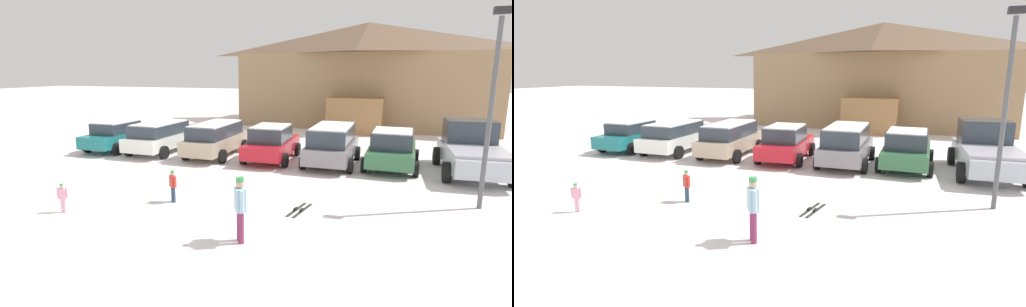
% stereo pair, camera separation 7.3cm
% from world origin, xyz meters
% --- Properties ---
extents(ground, '(160.00, 160.00, 0.00)m').
position_xyz_m(ground, '(0.00, 0.00, 0.00)').
color(ground, white).
extents(ski_lodge, '(18.94, 11.28, 7.76)m').
position_xyz_m(ski_lodge, '(3.89, 26.69, 3.93)').
color(ski_lodge, '#987955').
rests_on(ski_lodge, ground).
extents(parked_teal_hatchback, '(2.19, 4.40, 1.55)m').
position_xyz_m(parked_teal_hatchback, '(-7.75, 11.56, 0.79)').
color(parked_teal_hatchback, '#1D7578').
rests_on(parked_teal_hatchback, ground).
extents(parked_white_suv, '(2.29, 4.21, 1.59)m').
position_xyz_m(parked_white_suv, '(-5.12, 11.54, 0.87)').
color(parked_white_suv, white).
rests_on(parked_white_suv, ground).
extents(parked_beige_suv, '(2.13, 4.56, 1.67)m').
position_xyz_m(parked_beige_suv, '(-2.07, 11.78, 0.90)').
color(parked_beige_suv, tan).
rests_on(parked_beige_suv, ground).
extents(parked_red_sedan, '(2.25, 4.33, 1.67)m').
position_xyz_m(parked_red_sedan, '(0.82, 11.79, 0.84)').
color(parked_red_sedan, red).
rests_on(parked_red_sedan, ground).
extents(parked_grey_wagon, '(2.27, 4.47, 1.78)m').
position_xyz_m(parked_grey_wagon, '(3.65, 11.83, 0.95)').
color(parked_grey_wagon, gray).
rests_on(parked_grey_wagon, ground).
extents(parked_green_coupe, '(2.36, 4.34, 1.69)m').
position_xyz_m(parked_green_coupe, '(6.23, 12.06, 0.85)').
color(parked_green_coupe, '#326942').
rests_on(parked_green_coupe, ground).
extents(pickup_truck, '(2.64, 5.30, 2.15)m').
position_xyz_m(pickup_truck, '(9.32, 12.11, 0.99)').
color(pickup_truck, '#B1BCC6').
rests_on(pickup_truck, ground).
extents(skier_adult_in_blue_parka, '(0.41, 0.54, 1.67)m').
position_xyz_m(skier_adult_in_blue_parka, '(2.83, 2.67, 0.94)').
color(skier_adult_in_blue_parka, '#7B2C52').
rests_on(skier_adult_in_blue_parka, ground).
extents(skier_child_in_pink_snowsuit, '(0.32, 0.18, 0.89)m').
position_xyz_m(skier_child_in_pink_snowsuit, '(-2.97, 2.86, 0.50)').
color(skier_child_in_pink_snowsuit, beige).
rests_on(skier_child_in_pink_snowsuit, ground).
extents(skier_child_in_red_jacket, '(0.33, 0.27, 1.05)m').
position_xyz_m(skier_child_in_red_jacket, '(-0.36, 4.81, 0.59)').
color(skier_child_in_red_jacket, '#2A3F57').
rests_on(skier_child_in_red_jacket, ground).
extents(pair_of_skis, '(0.54, 1.42, 0.08)m').
position_xyz_m(pair_of_skis, '(3.70, 5.37, 0.02)').
color(pair_of_skis, '#262C22').
rests_on(pair_of_skis, ground).
extents(lamp_post, '(0.44, 0.24, 5.95)m').
position_xyz_m(lamp_post, '(8.92, 7.42, 3.33)').
color(lamp_post, '#515459').
rests_on(lamp_post, ground).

